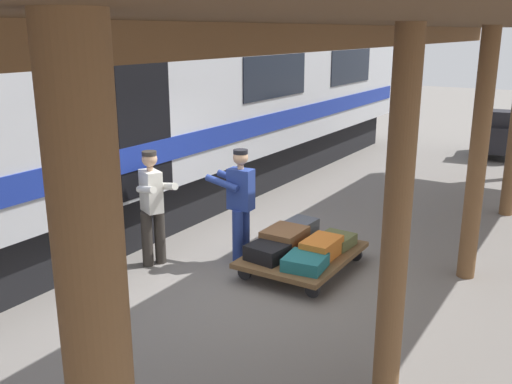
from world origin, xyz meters
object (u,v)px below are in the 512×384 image
at_px(suitcase_orange_carryall, 321,248).
at_px(baggage_tug, 497,134).
at_px(suitcase_brown_leather, 285,239).
at_px(porter_in_overalls, 240,202).
at_px(porter_by_door, 152,205).
at_px(suitcase_teal_softside, 305,262).
at_px(luggage_cart, 302,255).
at_px(train_car, 75,113).
at_px(suitcase_olive_duffel, 336,240).
at_px(suitcase_black_hardshell, 267,252).
at_px(suitcase_slate_roller, 301,229).

relative_size(suitcase_orange_carryall, baggage_tug, 0.35).
bearing_deg(suitcase_brown_leather, baggage_tug, -97.34).
distance_m(porter_in_overalls, porter_by_door, 1.26).
xyz_separation_m(suitcase_teal_softside, baggage_tug, (-0.64, -10.07, 0.27)).
bearing_deg(suitcase_brown_leather, suitcase_orange_carryall, 180.00).
relative_size(luggage_cart, porter_in_overalls, 1.06).
relative_size(train_car, suitcase_olive_duffel, 44.04).
bearing_deg(suitcase_teal_softside, porter_by_door, 12.11).
height_order(suitcase_teal_softside, porter_by_door, porter_by_door).
relative_size(suitcase_black_hardshell, suitcase_brown_leather, 0.80).
xyz_separation_m(luggage_cart, suitcase_black_hardshell, (0.29, 0.50, 0.15)).
relative_size(suitcase_brown_leather, suitcase_olive_duffel, 1.27).
bearing_deg(suitcase_olive_duffel, porter_in_overalls, 29.21).
distance_m(luggage_cart, suitcase_teal_softside, 0.59).
distance_m(luggage_cart, porter_in_overalls, 1.19).
bearing_deg(porter_by_door, suitcase_brown_leather, -149.31).
distance_m(luggage_cart, suitcase_olive_duffel, 0.59).
bearing_deg(baggage_tug, suitcase_olive_duffel, 85.95).
bearing_deg(suitcase_black_hardshell, baggage_tug, -96.98).
distance_m(suitcase_olive_duffel, porter_in_overalls, 1.53).
distance_m(train_car, suitcase_orange_carryall, 4.46).
relative_size(train_car, porter_in_overalls, 12.81).
xyz_separation_m(suitcase_black_hardshell, baggage_tug, (-1.23, -10.07, 0.25)).
distance_m(suitcase_slate_roller, porter_in_overalls, 1.08).
xyz_separation_m(train_car, porter_by_door, (-1.86, 0.33, -1.14)).
distance_m(suitcase_teal_softside, porter_in_overalls, 1.40).
height_order(suitcase_black_hardshell, suitcase_teal_softside, suitcase_black_hardshell).
height_order(suitcase_black_hardshell, porter_in_overalls, porter_in_overalls).
distance_m(suitcase_orange_carryall, suitcase_olive_duffel, 0.50).
xyz_separation_m(suitcase_slate_roller, porter_by_door, (1.64, 1.47, 0.51)).
bearing_deg(porter_in_overalls, baggage_tug, -100.90).
xyz_separation_m(train_car, suitcase_olive_duffel, (-4.09, -1.13, -1.71)).
bearing_deg(suitcase_orange_carryall, suitcase_teal_softside, 90.00).
bearing_deg(luggage_cart, train_car, 9.55).
relative_size(luggage_cart, suitcase_black_hardshell, 3.56).
distance_m(suitcase_black_hardshell, suitcase_olive_duffel, 1.15).
xyz_separation_m(luggage_cart, suitcase_slate_roller, (0.29, -0.50, 0.19)).
bearing_deg(porter_by_door, baggage_tug, -105.24).
distance_m(luggage_cart, baggage_tug, 9.63).
distance_m(suitcase_black_hardshell, suitcase_teal_softside, 0.59).
bearing_deg(porter_by_door, suitcase_slate_roller, -138.16).
bearing_deg(suitcase_olive_duffel, luggage_cart, 59.24).
relative_size(suitcase_black_hardshell, porter_by_door, 0.30).
height_order(suitcase_orange_carryall, suitcase_olive_duffel, suitcase_orange_carryall).
xyz_separation_m(train_car, suitcase_slate_roller, (-3.50, -1.13, -1.65)).
bearing_deg(baggage_tug, suitcase_slate_roller, 82.27).
relative_size(suitcase_brown_leather, baggage_tug, 0.35).
distance_m(luggage_cart, suitcase_black_hardshell, 0.59).
height_order(luggage_cart, suitcase_black_hardshell, suitcase_black_hardshell).
relative_size(suitcase_slate_roller, porter_in_overalls, 0.29).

